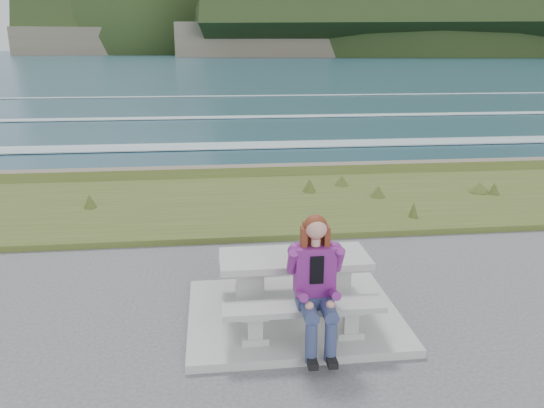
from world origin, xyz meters
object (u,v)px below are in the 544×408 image
picnic_table (294,268)px  bench_landward (304,313)px  bench_seaward (286,264)px  seated_woman (317,302)px

picnic_table → bench_landward: 0.74m
bench_seaward → seated_woman: bearing=-85.8°
bench_seaward → seated_woman: 1.56m
bench_seaward → picnic_table: bearing=-90.0°
picnic_table → seated_woman: bearing=-82.4°
picnic_table → bench_landward: size_ratio=1.00×
bench_landward → seated_woman: (0.11, -0.14, 0.19)m
picnic_table → bench_seaward: size_ratio=1.00×
seated_woman → bench_landward: bearing=129.1°
picnic_table → bench_seaward: picnic_table is taller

